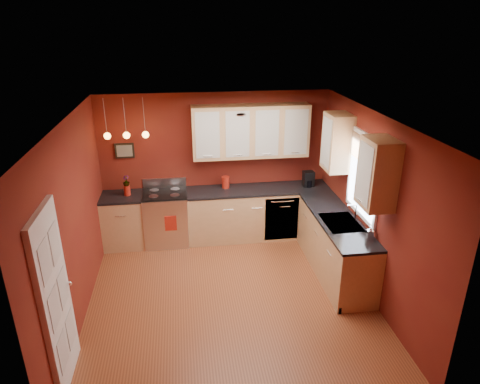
{
  "coord_description": "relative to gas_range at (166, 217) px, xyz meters",
  "views": [
    {
      "loc": [
        -0.58,
        -5.13,
        3.76
      ],
      "look_at": [
        0.29,
        1.0,
        1.22
      ],
      "focal_mm": 32.0,
      "sensor_mm": 36.0,
      "label": 1
    }
  ],
  "objects": [
    {
      "name": "pendant_lights",
      "position": [
        -0.53,
        -0.05,
        1.53
      ],
      "size": [
        0.71,
        0.11,
        0.66
      ],
      "color": "gray",
      "rests_on": "ceiling"
    },
    {
      "name": "flowers",
      "position": [
        -0.62,
        0.01,
        0.71
      ],
      "size": [
        0.14,
        0.14,
        0.2
      ],
      "primitive_type": "imported",
      "rotation": [
        0.0,
        0.0,
        -0.35
      ],
      "color": "#A71F12",
      "rests_on": "red_vase"
    },
    {
      "name": "base_cabinets_right",
      "position": [
        2.62,
        -1.35,
        -0.03
      ],
      "size": [
        0.6,
        2.1,
        0.9
      ],
      "primitive_type": "cube",
      "color": "tan",
      "rests_on": "floor"
    },
    {
      "name": "wall_right",
      "position": [
        2.92,
        -1.8,
        0.82
      ],
      "size": [
        0.02,
        4.2,
        2.6
      ],
      "primitive_type": "cube",
      "color": "maroon",
      "rests_on": "floor"
    },
    {
      "name": "red_vase",
      "position": [
        -0.62,
        0.01,
        0.55
      ],
      "size": [
        0.11,
        0.11,
        0.17
      ],
      "primitive_type": "cylinder",
      "color": "#A71F12",
      "rests_on": "counter_back_left"
    },
    {
      "name": "wall_back",
      "position": [
        0.92,
        0.3,
        0.82
      ],
      "size": [
        4.0,
        0.02,
        2.6
      ],
      "primitive_type": "cube",
      "color": "maroon",
      "rests_on": "floor"
    },
    {
      "name": "upper_cabinets_back",
      "position": [
        1.52,
        0.12,
        1.47
      ],
      "size": [
        2.0,
        0.35,
        0.9
      ],
      "primitive_type": "cube",
      "color": "tan",
      "rests_on": "wall_back"
    },
    {
      "name": "floor",
      "position": [
        0.92,
        -1.8,
        -0.48
      ],
      "size": [
        4.2,
        4.2,
        0.0
      ],
      "primitive_type": "plane",
      "color": "brown",
      "rests_on": "ground"
    },
    {
      "name": "wall_left",
      "position": [
        -1.08,
        -1.8,
        0.82
      ],
      "size": [
        0.02,
        4.2,
        2.6
      ],
      "primitive_type": "cube",
      "color": "maroon",
      "rests_on": "floor"
    },
    {
      "name": "base_cabinets_back_left",
      "position": [
        -0.73,
        -0.0,
        -0.03
      ],
      "size": [
        0.7,
        0.6,
        0.9
      ],
      "primitive_type": "cube",
      "color": "tan",
      "rests_on": "floor"
    },
    {
      "name": "upper_cabinets_right",
      "position": [
        2.75,
        -1.48,
        1.47
      ],
      "size": [
        0.35,
        1.95,
        0.9
      ],
      "primitive_type": "cube",
      "color": "tan",
      "rests_on": "wall_right"
    },
    {
      "name": "window",
      "position": [
        2.89,
        -1.5,
        1.21
      ],
      "size": [
        0.06,
        1.02,
        1.22
      ],
      "color": "white",
      "rests_on": "wall_right"
    },
    {
      "name": "wall_front",
      "position": [
        0.92,
        -3.9,
        0.82
      ],
      "size": [
        4.0,
        0.02,
        2.6
      ],
      "primitive_type": "cube",
      "color": "maroon",
      "rests_on": "floor"
    },
    {
      "name": "soap_pump",
      "position": [
        2.82,
        -2.05,
        0.56
      ],
      "size": [
        0.1,
        0.1,
        0.2
      ],
      "primitive_type": "imported",
      "rotation": [
        0.0,
        0.0,
        -0.12
      ],
      "color": "white",
      "rests_on": "counter_right"
    },
    {
      "name": "wall_picture",
      "position": [
        -0.63,
        0.28,
        1.17
      ],
      "size": [
        0.32,
        0.03,
        0.26
      ],
      "primitive_type": "cube",
      "color": "black",
      "rests_on": "wall_back"
    },
    {
      "name": "counter_right",
      "position": [
        2.62,
        -1.35,
        0.44
      ],
      "size": [
        0.62,
        2.1,
        0.04
      ],
      "primitive_type": "cube",
      "color": "black",
      "rests_on": "base_cabinets_right"
    },
    {
      "name": "coffee_maker",
      "position": [
        2.56,
        -0.01,
        0.59
      ],
      "size": [
        0.2,
        0.2,
        0.27
      ],
      "rotation": [
        0.0,
        0.0,
        0.06
      ],
      "color": "black",
      "rests_on": "counter_back_right"
    },
    {
      "name": "counter_back_right",
      "position": [
        1.65,
        -0.0,
        0.44
      ],
      "size": [
        2.54,
        0.62,
        0.04
      ],
      "primitive_type": "cube",
      "color": "black",
      "rests_on": "base_cabinets_back_right"
    },
    {
      "name": "counter_back_left",
      "position": [
        -0.73,
        -0.0,
        0.44
      ],
      "size": [
        0.7,
        0.62,
        0.04
      ],
      "primitive_type": "cube",
      "color": "black",
      "rests_on": "base_cabinets_back_left"
    },
    {
      "name": "door_left_wall",
      "position": [
        -1.05,
        -3.0,
        0.54
      ],
      "size": [
        0.12,
        0.82,
        2.05
      ],
      "color": "white",
      "rests_on": "floor"
    },
    {
      "name": "sink",
      "position": [
        2.62,
        -1.5,
        0.43
      ],
      "size": [
        0.5,
        0.7,
        0.33
      ],
      "color": "gray",
      "rests_on": "counter_right"
    },
    {
      "name": "base_cabinets_back_right",
      "position": [
        1.65,
        -0.0,
        -0.03
      ],
      "size": [
        2.54,
        0.6,
        0.9
      ],
      "primitive_type": "cube",
      "color": "tan",
      "rests_on": "floor"
    },
    {
      "name": "dish_towel",
      "position": [
        0.08,
        -0.33,
        0.04
      ],
      "size": [
        0.2,
        0.01,
        0.27
      ],
      "primitive_type": "cube",
      "color": "#A71F12",
      "rests_on": "gas_range"
    },
    {
      "name": "ceiling",
      "position": [
        0.92,
        -1.8,
        2.12
      ],
      "size": [
        4.0,
        4.2,
        0.02
      ],
      "primitive_type": "cube",
      "color": "beige",
      "rests_on": "wall_back"
    },
    {
      "name": "red_canister",
      "position": [
        1.07,
        0.11,
        0.56
      ],
      "size": [
        0.14,
        0.14,
        0.21
      ],
      "color": "#A71F12",
      "rests_on": "counter_back_right"
    },
    {
      "name": "gas_range",
      "position": [
        0.0,
        0.0,
        0.0
      ],
      "size": [
        0.76,
        0.64,
        1.11
      ],
      "color": "silver",
      "rests_on": "floor"
    },
    {
      "name": "dishwasher_front",
      "position": [
        2.02,
        -0.29,
        -0.03
      ],
      "size": [
        0.6,
        0.02,
        0.8
      ],
      "primitive_type": "cube",
      "color": "silver",
      "rests_on": "base_cabinets_back_right"
    }
  ]
}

